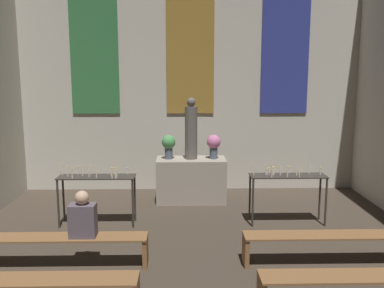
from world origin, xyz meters
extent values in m
cube|color=beige|center=(0.00, 9.46, 2.76)|extent=(7.78, 0.12, 5.52)
cube|color=#33723F|center=(-2.11, 9.38, 3.31)|extent=(1.06, 0.03, 3.09)
cube|color=olive|center=(0.00, 9.38, 3.31)|extent=(1.06, 0.03, 3.09)
cube|color=navy|center=(2.11, 9.38, 3.31)|extent=(1.06, 0.03, 3.09)
cube|color=gray|center=(0.00, 8.45, 0.45)|extent=(1.43, 0.71, 0.91)
cylinder|color=#5B5651|center=(0.00, 8.45, 1.45)|extent=(0.26, 0.26, 1.09)
sphere|color=#5B5651|center=(0.00, 8.45, 2.08)|extent=(0.18, 0.18, 0.18)
cylinder|color=#4C5666|center=(-0.47, 8.45, 1.03)|extent=(0.16, 0.16, 0.25)
sphere|color=#4C9351|center=(-0.47, 8.45, 1.26)|extent=(0.29, 0.29, 0.29)
cylinder|color=#4C5666|center=(0.47, 8.45, 1.03)|extent=(0.16, 0.16, 0.25)
sphere|color=#C66B9E|center=(0.47, 8.45, 1.26)|extent=(0.29, 0.29, 0.29)
cube|color=#332D28|center=(-1.69, 7.06, 0.87)|extent=(1.34, 0.40, 0.02)
cylinder|color=#332D28|center=(-2.33, 6.89, 0.43)|extent=(0.04, 0.04, 0.86)
cylinder|color=#332D28|center=(-1.04, 6.89, 0.43)|extent=(0.04, 0.04, 0.86)
cylinder|color=#332D28|center=(-2.33, 7.23, 0.43)|extent=(0.04, 0.04, 0.86)
cylinder|color=#332D28|center=(-1.04, 7.23, 0.43)|extent=(0.04, 0.04, 0.86)
cylinder|color=silver|center=(-1.33, 7.05, 0.96)|extent=(0.02, 0.02, 0.15)
sphere|color=#F9CC4C|center=(-1.33, 7.05, 1.04)|extent=(0.02, 0.02, 0.02)
cylinder|color=silver|center=(-2.12, 7.08, 0.95)|extent=(0.02, 0.02, 0.14)
sphere|color=#F9CC4C|center=(-2.12, 7.08, 1.03)|extent=(0.02, 0.02, 0.02)
cylinder|color=silver|center=(-1.82, 7.22, 0.95)|extent=(0.02, 0.02, 0.14)
sphere|color=#F9CC4C|center=(-1.82, 7.22, 1.04)|extent=(0.02, 0.02, 0.02)
cylinder|color=silver|center=(-1.16, 7.22, 0.93)|extent=(0.02, 0.02, 0.10)
sphere|color=#F9CC4C|center=(-1.16, 7.22, 0.99)|extent=(0.02, 0.02, 0.02)
cylinder|color=silver|center=(-2.31, 7.18, 0.97)|extent=(0.02, 0.02, 0.17)
sphere|color=#F9CC4C|center=(-2.31, 7.18, 1.07)|extent=(0.02, 0.02, 0.02)
cylinder|color=silver|center=(-1.40, 7.20, 0.93)|extent=(0.02, 0.02, 0.10)
sphere|color=#F9CC4C|center=(-1.40, 7.20, 1.00)|extent=(0.02, 0.02, 0.02)
cylinder|color=silver|center=(-2.04, 7.20, 0.94)|extent=(0.02, 0.02, 0.12)
sphere|color=#F9CC4C|center=(-2.04, 7.20, 1.01)|extent=(0.02, 0.02, 0.02)
cylinder|color=silver|center=(-1.66, 6.94, 0.93)|extent=(0.02, 0.02, 0.10)
sphere|color=#F9CC4C|center=(-1.66, 6.94, 0.99)|extent=(0.02, 0.02, 0.02)
cylinder|color=silver|center=(-1.44, 7.11, 0.93)|extent=(0.02, 0.02, 0.10)
sphere|color=#F9CC4C|center=(-1.44, 7.11, 0.99)|extent=(0.02, 0.02, 0.02)
cylinder|color=silver|center=(-1.39, 6.91, 0.96)|extent=(0.02, 0.02, 0.16)
sphere|color=#F9CC4C|center=(-1.39, 6.91, 1.06)|extent=(0.02, 0.02, 0.02)
cylinder|color=silver|center=(-2.18, 7.06, 0.96)|extent=(0.02, 0.02, 0.16)
sphere|color=#F9CC4C|center=(-2.18, 7.06, 1.05)|extent=(0.02, 0.02, 0.02)
cylinder|color=silver|center=(-1.33, 6.91, 0.94)|extent=(0.02, 0.02, 0.12)
sphere|color=#F9CC4C|center=(-1.33, 6.91, 1.01)|extent=(0.02, 0.02, 0.02)
cylinder|color=silver|center=(-2.07, 6.91, 0.96)|extent=(0.02, 0.02, 0.15)
sphere|color=#F9CC4C|center=(-2.07, 6.91, 1.04)|extent=(0.02, 0.02, 0.02)
cylinder|color=silver|center=(-1.32, 6.89, 0.96)|extent=(0.02, 0.02, 0.15)
sphere|color=#F9CC4C|center=(-1.32, 6.89, 1.05)|extent=(0.02, 0.02, 0.02)
cylinder|color=silver|center=(-1.81, 7.02, 0.94)|extent=(0.02, 0.02, 0.11)
sphere|color=#F9CC4C|center=(-1.81, 7.02, 1.00)|extent=(0.02, 0.02, 0.02)
cylinder|color=silver|center=(-1.93, 7.09, 0.96)|extent=(0.02, 0.02, 0.16)
sphere|color=#F9CC4C|center=(-1.93, 7.09, 1.05)|extent=(0.02, 0.02, 0.02)
cube|color=#332D28|center=(1.69, 7.06, 0.87)|extent=(1.34, 0.40, 0.02)
cylinder|color=#332D28|center=(1.04, 6.89, 0.43)|extent=(0.04, 0.04, 0.86)
cylinder|color=#332D28|center=(2.33, 6.89, 0.43)|extent=(0.04, 0.04, 0.86)
cylinder|color=#332D28|center=(1.04, 7.23, 0.43)|extent=(0.04, 0.04, 0.86)
cylinder|color=#332D28|center=(2.33, 7.23, 0.43)|extent=(0.04, 0.04, 0.86)
cylinder|color=silver|center=(2.08, 7.15, 0.97)|extent=(0.02, 0.02, 0.17)
sphere|color=#F9CC4C|center=(2.08, 7.15, 1.07)|extent=(0.02, 0.02, 0.02)
cylinder|color=silver|center=(1.36, 7.11, 0.94)|extent=(0.02, 0.02, 0.11)
sphere|color=#F9CC4C|center=(1.36, 7.11, 1.01)|extent=(0.02, 0.02, 0.02)
cylinder|color=silver|center=(1.42, 7.05, 0.95)|extent=(0.02, 0.02, 0.13)
sphere|color=#F9CC4C|center=(1.42, 7.05, 1.03)|extent=(0.02, 0.02, 0.02)
cylinder|color=silver|center=(1.65, 6.97, 0.97)|extent=(0.02, 0.02, 0.17)
sphere|color=#F9CC4C|center=(1.65, 6.97, 1.06)|extent=(0.02, 0.02, 0.02)
cylinder|color=silver|center=(2.27, 7.09, 0.94)|extent=(0.02, 0.02, 0.11)
sphere|color=#F9CC4C|center=(2.27, 7.09, 1.00)|extent=(0.02, 0.02, 0.02)
cylinder|color=silver|center=(1.07, 7.06, 0.97)|extent=(0.02, 0.02, 0.17)
sphere|color=#F9CC4C|center=(1.07, 7.06, 1.06)|extent=(0.02, 0.02, 0.02)
cylinder|color=silver|center=(1.30, 7.10, 0.97)|extent=(0.02, 0.02, 0.17)
sphere|color=#F9CC4C|center=(1.30, 7.10, 1.06)|extent=(0.02, 0.02, 0.02)
cylinder|color=silver|center=(1.82, 7.02, 0.93)|extent=(0.02, 0.02, 0.09)
sphere|color=#F9CC4C|center=(1.82, 7.02, 0.99)|extent=(0.02, 0.02, 0.02)
cylinder|color=silver|center=(1.74, 7.21, 0.93)|extent=(0.02, 0.02, 0.10)
sphere|color=#F9CC4C|center=(1.74, 7.21, 0.99)|extent=(0.02, 0.02, 0.02)
cylinder|color=silver|center=(1.85, 6.92, 0.95)|extent=(0.02, 0.02, 0.13)
sphere|color=#F9CC4C|center=(1.85, 6.92, 1.02)|extent=(0.02, 0.02, 0.02)
cylinder|color=silver|center=(1.32, 7.09, 0.93)|extent=(0.02, 0.02, 0.09)
sphere|color=#F9CC4C|center=(1.32, 7.09, 0.99)|extent=(0.02, 0.02, 0.02)
cylinder|color=silver|center=(1.54, 7.06, 0.95)|extent=(0.02, 0.02, 0.13)
sphere|color=#F9CC4C|center=(1.54, 7.06, 1.03)|extent=(0.02, 0.02, 0.02)
cylinder|color=silver|center=(1.37, 6.92, 0.94)|extent=(0.02, 0.02, 0.11)
sphere|color=#F9CC4C|center=(1.37, 6.92, 1.01)|extent=(0.02, 0.02, 0.02)
cylinder|color=silver|center=(1.35, 7.09, 0.94)|extent=(0.02, 0.02, 0.11)
sphere|color=#F9CC4C|center=(1.35, 7.09, 1.00)|extent=(0.02, 0.02, 0.02)
cylinder|color=silver|center=(1.43, 7.20, 0.95)|extent=(0.02, 0.02, 0.13)
sphere|color=#F9CC4C|center=(1.43, 7.20, 1.03)|extent=(0.02, 0.02, 0.02)
cylinder|color=silver|center=(1.46, 7.16, 0.94)|extent=(0.02, 0.02, 0.11)
sphere|color=#F9CC4C|center=(1.46, 7.16, 1.01)|extent=(0.02, 0.02, 0.02)
cube|color=brown|center=(-1.83, 4.17, 0.42)|extent=(2.32, 0.36, 0.03)
cube|color=brown|center=(1.83, 4.17, 0.42)|extent=(2.32, 0.36, 0.03)
cube|color=brown|center=(-1.83, 5.39, 0.42)|extent=(2.32, 0.36, 0.03)
cube|color=brown|center=(-0.70, 5.39, 0.21)|extent=(0.06, 0.32, 0.41)
cube|color=brown|center=(1.83, 5.39, 0.42)|extent=(2.32, 0.36, 0.03)
cube|color=brown|center=(0.70, 5.39, 0.21)|extent=(0.06, 0.32, 0.41)
cube|color=#564C56|center=(-1.55, 5.39, 0.67)|extent=(0.36, 0.24, 0.46)
sphere|color=tan|center=(-1.55, 5.39, 0.99)|extent=(0.19, 0.19, 0.19)
camera|label=1|loc=(-0.18, -0.26, 2.67)|focal=40.00mm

